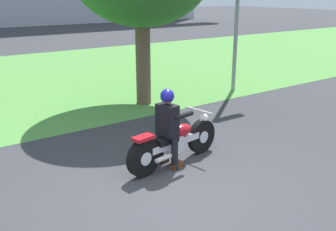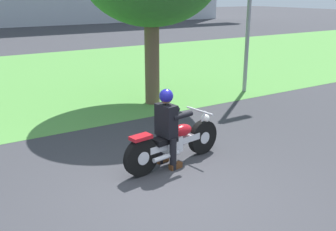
{
  "view_description": "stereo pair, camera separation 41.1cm",
  "coord_description": "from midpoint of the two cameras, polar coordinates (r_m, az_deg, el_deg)",
  "views": [
    {
      "loc": [
        -3.25,
        -4.15,
        2.95
      ],
      "look_at": [
        0.58,
        1.21,
        0.85
      ],
      "focal_mm": 41.57,
      "sensor_mm": 36.0,
      "label": 1
    },
    {
      "loc": [
        -2.9,
        -4.37,
        2.95
      ],
      "look_at": [
        0.58,
        1.21,
        0.85
      ],
      "focal_mm": 41.57,
      "sensor_mm": 36.0,
      "label": 2
    }
  ],
  "objects": [
    {
      "name": "rider_lead",
      "position": [
        6.65,
        1.63,
        -0.98
      ],
      "size": [
        0.6,
        0.52,
        1.41
      ],
      "rotation": [
        0.0,
        0.0,
        0.15
      ],
      "color": "black",
      "rests_on": "ground"
    },
    {
      "name": "motorcycle_lead",
      "position": [
        6.9,
        2.64,
        -4.04
      ],
      "size": [
        2.1,
        0.69,
        0.88
      ],
      "rotation": [
        0.0,
        0.0,
        0.15
      ],
      "color": "black",
      "rests_on": "ground"
    },
    {
      "name": "ground",
      "position": [
        6.02,
        3.43,
        -11.64
      ],
      "size": [
        120.0,
        120.0,
        0.0
      ],
      "primitive_type": "plane",
      "color": "#38383D"
    },
    {
      "name": "grass_verge",
      "position": [
        14.5,
        -19.12,
        5.0
      ],
      "size": [
        60.0,
        12.0,
        0.01
      ],
      "primitive_type": "cube",
      "color": "#549342",
      "rests_on": "ground"
    }
  ]
}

